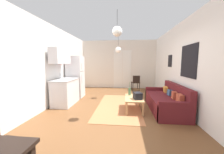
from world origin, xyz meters
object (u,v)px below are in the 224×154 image
accent_chair (136,82)px  couch (167,102)px  pendant_lamp_far (118,50)px  coffee_table (134,99)px  pendant_lamp_near (117,31)px  handbag (138,96)px  bamboo_vase (130,91)px  refrigerator (76,77)px

accent_chair → couch: bearing=93.4°
couch → pendant_lamp_far: bearing=142.2°
coffee_table → pendant_lamp_near: size_ratio=1.45×
coffee_table → handbag: bearing=-59.8°
bamboo_vase → pendant_lamp_near: bearing=-111.1°
bamboo_vase → pendant_lamp_far: 1.90m
coffee_table → accent_chair: 3.00m
pendant_lamp_near → pendant_lamp_far: size_ratio=0.73×
refrigerator → pendant_lamp_near: size_ratio=2.73×
pendant_lamp_far → accent_chair: bearing=61.3°
accent_chair → coffee_table: bearing=73.0°
accent_chair → pendant_lamp_far: size_ratio=0.91×
bamboo_vase → accent_chair: size_ratio=0.56×
refrigerator → accent_chair: size_ratio=2.19×
coffee_table → bamboo_vase: size_ratio=2.06×
refrigerator → pendant_lamp_far: 2.18m
accent_chair → pendant_lamp_far: (-0.88, -1.61, 1.57)m
pendant_lamp_far → handbag: bearing=-66.6°
refrigerator → accent_chair: refrigerator is taller
accent_chair → pendant_lamp_far: bearing=50.3°
coffee_table → pendant_lamp_far: size_ratio=1.05×
pendant_lamp_far → pendant_lamp_near: bearing=-87.9°
coffee_table → pendant_lamp_near: bearing=-126.2°
pendant_lamp_near → handbag: bearing=40.2°
coffee_table → refrigerator: bearing=150.4°
handbag → refrigerator: 2.99m
couch → handbag: bearing=-163.4°
handbag → pendant_lamp_far: size_ratio=0.34×
handbag → coffee_table: bearing=120.2°
coffee_table → accent_chair: size_ratio=1.16×
couch → coffee_table: couch is taller
coffee_table → pendant_lamp_near: 2.09m
couch → pendant_lamp_near: (-1.55, -0.79, 2.01)m
coffee_table → pendant_lamp_far: pendant_lamp_far is taller
bamboo_vase → pendant_lamp_near: size_ratio=0.70×
couch → pendant_lamp_near: pendant_lamp_near is taller
bamboo_vase → pendant_lamp_far: size_ratio=0.51×
handbag → refrigerator: bearing=148.5°
couch → accent_chair: size_ratio=2.39×
handbag → pendant_lamp_near: bearing=-139.8°
bamboo_vase → pendant_lamp_near: (-0.37, -0.96, 1.74)m
refrigerator → handbag: bearing=-31.5°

